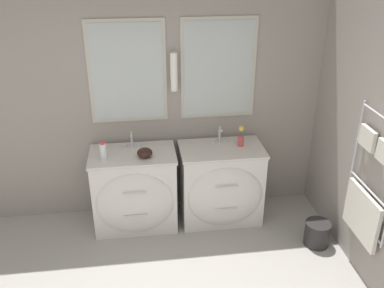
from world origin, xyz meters
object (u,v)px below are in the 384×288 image
Objects in this scene: vanity_left at (135,191)px; waste_bin at (317,233)px; flower_vase at (241,137)px; amenity_bowl at (145,153)px; toiletry_bottle at (103,151)px; vanity_right at (221,185)px.

waste_bin is at bearing -17.32° from vanity_left.
vanity_left is 1.25m from flower_vase.
waste_bin is (1.82, -0.57, -0.30)m from vanity_left.
amenity_bowl is at bearing -172.88° from flower_vase.
waste_bin is (0.69, -0.63, -0.83)m from flower_vase.
flower_vase is (1.41, 0.12, 0.01)m from toiletry_bottle.
amenity_bowl is at bearing -175.64° from vanity_right.
waste_bin is at bearing -32.48° from vanity_right.
waste_bin is at bearing -16.63° from amenity_bowl.
toiletry_bottle reaches higher than vanity_left.
vanity_left is 4.61× the size of toiletry_bottle.
toiletry_bottle is at bearing 178.88° from amenity_bowl.
vanity_right is at bearing -162.54° from flower_vase.
vanity_right is 3.42× the size of waste_bin.
toiletry_bottle is at bearing -177.47° from vanity_right.
toiletry_bottle is at bearing 166.22° from waste_bin.
flower_vase is (0.21, 0.06, 0.52)m from vanity_right.
toiletry_bottle is (-1.21, -0.05, 0.51)m from vanity_right.
flower_vase is at bearing 7.12° from amenity_bowl.
vanity_left and vanity_right have the same top height.
flower_vase is 1.25m from waste_bin.
flower_vase is (1.13, 0.06, 0.52)m from vanity_left.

